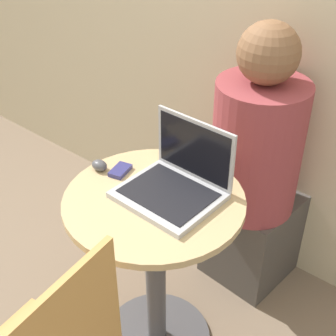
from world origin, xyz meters
TOP-DOWN VIEW (x-y plane):
  - round_table at (0.00, 0.00)m, footprint 0.61×0.61m
  - laptop at (0.04, 0.07)m, footprint 0.32×0.28m
  - cell_phone at (-0.19, 0.04)m, footprint 0.07×0.10m
  - computer_mouse at (-0.26, -0.00)m, footprint 0.06×0.05m
  - person_seated at (0.08, 0.59)m, footprint 0.38×0.57m

SIDE VIEW (x-z plane):
  - round_table at x=0.00m, z-range 0.11..0.86m
  - person_seated at x=0.08m, z-range -0.10..1.12m
  - cell_phone at x=-0.19m, z-range 0.74..0.76m
  - computer_mouse at x=-0.26m, z-range 0.74..0.78m
  - laptop at x=0.04m, z-range 0.67..0.91m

